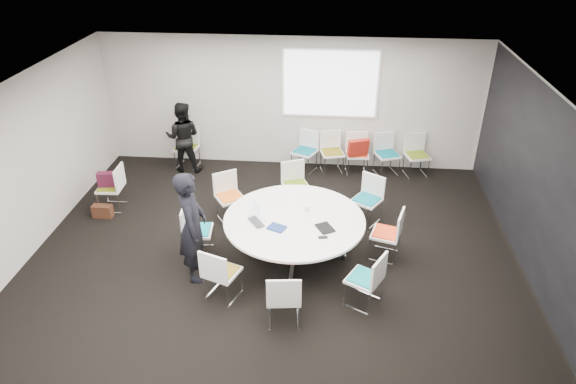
# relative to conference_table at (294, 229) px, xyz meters

# --- Properties ---
(room_shell) EXTENTS (8.08, 7.08, 2.88)m
(room_shell) POSITION_rel_conference_table_xyz_m (-0.24, -0.03, 0.86)
(room_shell) COLOR black
(room_shell) RESTS_ON ground
(conference_table) EXTENTS (2.25, 2.25, 0.73)m
(conference_table) POSITION_rel_conference_table_xyz_m (0.00, 0.00, 0.00)
(conference_table) COLOR silver
(conference_table) RESTS_ON ground
(projection_screen) EXTENTS (1.90, 0.03, 1.35)m
(projection_screen) POSITION_rel_conference_table_xyz_m (0.47, 3.43, 1.31)
(projection_screen) COLOR white
(projection_screen) RESTS_ON room_shell
(chair_ring_a) EXTENTS (0.56, 0.57, 0.88)m
(chair_ring_a) POSITION_rel_conference_table_xyz_m (1.49, 0.13, -0.27)
(chair_ring_a) COLOR silver
(chair_ring_a) RESTS_ON ground
(chair_ring_b) EXTENTS (0.63, 0.63, 0.88)m
(chair_ring_b) POSITION_rel_conference_table_xyz_m (1.22, 1.18, -0.27)
(chair_ring_b) COLOR silver
(chair_ring_b) RESTS_ON ground
(chair_ring_c) EXTENTS (0.60, 0.59, 0.88)m
(chair_ring_c) POSITION_rel_conference_table_xyz_m (-0.09, 1.60, -0.27)
(chair_ring_c) COLOR silver
(chair_ring_c) RESTS_ON ground
(chair_ring_d) EXTENTS (0.63, 0.63, 0.88)m
(chair_ring_d) POSITION_rel_conference_table_xyz_m (-1.25, 1.06, -0.27)
(chair_ring_d) COLOR silver
(chair_ring_d) RESTS_ON ground
(chair_ring_e) EXTENTS (0.49, 0.50, 0.88)m
(chair_ring_e) POSITION_rel_conference_table_xyz_m (-1.58, -0.06, -0.27)
(chair_ring_e) COLOR silver
(chair_ring_e) RESTS_ON ground
(chair_ring_f) EXTENTS (0.59, 0.58, 0.88)m
(chair_ring_f) POSITION_rel_conference_table_xyz_m (-0.97, -1.08, -0.27)
(chair_ring_f) COLOR silver
(chair_ring_f) RESTS_ON ground
(chair_ring_g) EXTENTS (0.51, 0.50, 0.88)m
(chair_ring_g) POSITION_rel_conference_table_xyz_m (-0.03, -1.52, -0.27)
(chair_ring_g) COLOR silver
(chair_ring_g) RESTS_ON ground
(chair_ring_h) EXTENTS (0.61, 0.62, 0.88)m
(chair_ring_h) POSITION_rel_conference_table_xyz_m (1.09, -1.05, -0.27)
(chair_ring_h) COLOR silver
(chair_ring_h) RESTS_ON ground
(chair_back_a) EXTENTS (0.60, 0.60, 0.88)m
(chair_back_a) POSITION_rel_conference_table_xyz_m (-0.02, 3.14, -0.27)
(chair_back_a) COLOR silver
(chair_back_a) RESTS_ON ground
(chair_back_b) EXTENTS (0.56, 0.55, 0.88)m
(chair_back_b) POSITION_rel_conference_table_xyz_m (0.56, 3.13, -0.27)
(chair_back_b) COLOR silver
(chair_back_b) RESTS_ON ground
(chair_back_c) EXTENTS (0.50, 0.49, 0.88)m
(chair_back_c) POSITION_rel_conference_table_xyz_m (1.10, 3.11, -0.27)
(chair_back_c) COLOR silver
(chair_back_c) RESTS_ON ground
(chair_back_d) EXTENTS (0.59, 0.58, 0.88)m
(chair_back_d) POSITION_rel_conference_table_xyz_m (1.73, 3.14, -0.27)
(chair_back_d) COLOR silver
(chair_back_d) RESTS_ON ground
(chair_back_e) EXTENTS (0.56, 0.55, 0.88)m
(chair_back_e) POSITION_rel_conference_table_xyz_m (2.35, 3.14, -0.27)
(chair_back_e) COLOR silver
(chair_back_e) RESTS_ON ground
(chair_spare_left) EXTENTS (0.46, 0.47, 0.88)m
(chair_spare_left) POSITION_rel_conference_table_xyz_m (-3.54, 1.22, -0.27)
(chair_spare_left) COLOR silver
(chair_spare_left) RESTS_ON ground
(chair_person_back) EXTENTS (0.53, 0.52, 0.88)m
(chair_person_back) POSITION_rel_conference_table_xyz_m (-2.59, 3.10, -0.27)
(chair_person_back) COLOR silver
(chair_person_back) RESTS_ON ground
(person_main) EXTENTS (0.53, 0.72, 1.79)m
(person_main) POSITION_rel_conference_table_xyz_m (-1.48, -0.61, 0.35)
(person_main) COLOR black
(person_main) RESTS_ON ground
(person_back) EXTENTS (0.77, 0.61, 1.54)m
(person_back) POSITION_rel_conference_table_xyz_m (-2.59, 2.93, 0.22)
(person_back) COLOR black
(person_back) RESTS_ON ground
(laptop) EXTENTS (0.38, 0.41, 0.03)m
(laptop) POSITION_rel_conference_table_xyz_m (-0.54, -0.15, 0.20)
(laptop) COLOR #333338
(laptop) RESTS_ON conference_table
(laptop_lid) EXTENTS (0.15, 0.28, 0.22)m
(laptop_lid) POSITION_rel_conference_table_xyz_m (-0.63, 0.11, 0.32)
(laptop_lid) COLOR silver
(laptop_lid) RESTS_ON conference_table
(notebook_black) EXTENTS (0.34, 0.37, 0.02)m
(notebook_black) POSITION_rel_conference_table_xyz_m (0.49, -0.24, 0.20)
(notebook_black) COLOR black
(notebook_black) RESTS_ON conference_table
(tablet_folio) EXTENTS (0.32, 0.29, 0.03)m
(tablet_folio) POSITION_rel_conference_table_xyz_m (-0.25, -0.30, 0.20)
(tablet_folio) COLOR navy
(tablet_folio) RESTS_ON conference_table
(papers_right) EXTENTS (0.35, 0.37, 0.00)m
(papers_right) POSITION_rel_conference_table_xyz_m (0.48, 0.37, 0.19)
(papers_right) COLOR silver
(papers_right) RESTS_ON conference_table
(papers_front) EXTENTS (0.36, 0.33, 0.00)m
(papers_front) POSITION_rel_conference_table_xyz_m (0.63, -0.21, 0.19)
(papers_front) COLOR white
(papers_front) RESTS_ON conference_table
(cup) EXTENTS (0.08, 0.08, 0.09)m
(cup) POSITION_rel_conference_table_xyz_m (0.18, 0.26, 0.23)
(cup) COLOR white
(cup) RESTS_ON conference_table
(phone) EXTENTS (0.15, 0.10, 0.01)m
(phone) POSITION_rel_conference_table_xyz_m (0.47, -0.49, 0.19)
(phone) COLOR black
(phone) RESTS_ON conference_table
(maroon_bag) EXTENTS (0.42, 0.19, 0.28)m
(maroon_bag) POSITION_rel_conference_table_xyz_m (-3.55, 1.22, 0.08)
(maroon_bag) COLOR #461228
(maroon_bag) RESTS_ON chair_spare_left
(brown_bag) EXTENTS (0.36, 0.17, 0.24)m
(brown_bag) POSITION_rel_conference_table_xyz_m (-3.63, 0.90, -0.42)
(brown_bag) COLOR #3E2013
(brown_bag) RESTS_ON ground
(red_jacket) EXTENTS (0.47, 0.30, 0.36)m
(red_jacket) POSITION_rel_conference_table_xyz_m (1.10, 2.88, 0.16)
(red_jacket) COLOR #A31E14
(red_jacket) RESTS_ON chair_back_c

